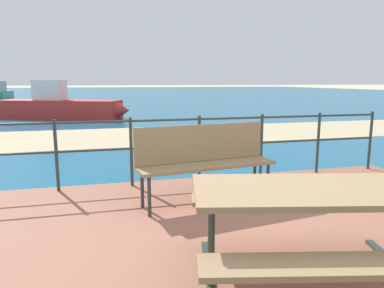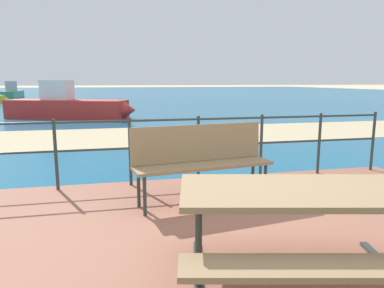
# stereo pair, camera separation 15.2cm
# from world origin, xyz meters

# --- Properties ---
(ground_plane) EXTENTS (240.00, 240.00, 0.00)m
(ground_plane) POSITION_xyz_m (0.00, 0.00, 0.00)
(ground_plane) COLOR beige
(patio_paving) EXTENTS (6.40, 5.20, 0.06)m
(patio_paving) POSITION_xyz_m (0.00, 0.00, 0.03)
(patio_paving) COLOR #935B47
(patio_paving) RESTS_ON ground
(sea_water) EXTENTS (90.00, 90.00, 0.01)m
(sea_water) POSITION_xyz_m (0.00, 40.00, 0.01)
(sea_water) COLOR #145B84
(sea_water) RESTS_ON ground
(beach_strip) EXTENTS (54.00, 3.52, 0.01)m
(beach_strip) POSITION_xyz_m (0.00, 7.38, 0.01)
(beach_strip) COLOR tan
(beach_strip) RESTS_ON ground
(picnic_table) EXTENTS (2.00, 1.72, 0.74)m
(picnic_table) POSITION_xyz_m (0.07, -0.44, 0.64)
(picnic_table) COLOR #8C704C
(picnic_table) RESTS_ON patio_paving
(park_bench) EXTENTS (1.72, 0.65, 0.94)m
(park_bench) POSITION_xyz_m (-0.18, 1.54, 0.63)
(park_bench) COLOR #8C704C
(park_bench) RESTS_ON patio_paving
(railing_fence) EXTENTS (5.94, 0.04, 0.96)m
(railing_fence) POSITION_xyz_m (0.00, 2.42, 0.66)
(railing_fence) COLOR #2D3833
(railing_fence) RESTS_ON patio_paving
(boat_near) EXTENTS (5.38, 3.12, 1.53)m
(boat_near) POSITION_xyz_m (-2.96, 12.81, 0.48)
(boat_near) COLOR red
(boat_near) RESTS_ON sea_water
(boat_far) EXTENTS (1.09, 4.72, 1.48)m
(boat_far) POSITION_xyz_m (-9.63, 31.55, 0.48)
(boat_far) COLOR #338466
(boat_far) RESTS_ON sea_water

